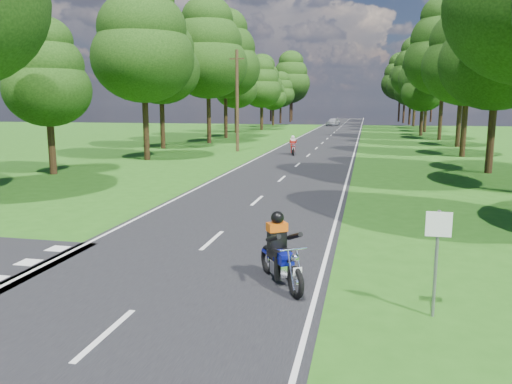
# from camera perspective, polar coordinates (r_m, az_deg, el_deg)

# --- Properties ---
(ground) EXTENTS (160.00, 160.00, 0.00)m
(ground) POSITION_cam_1_polar(r_m,az_deg,el_deg) (12.51, -7.81, -7.99)
(ground) COLOR #225613
(ground) RESTS_ON ground
(main_road) EXTENTS (7.00, 140.00, 0.02)m
(main_road) POSITION_cam_1_polar(r_m,az_deg,el_deg) (61.40, 8.58, 6.42)
(main_road) COLOR black
(main_road) RESTS_ON ground
(road_markings) EXTENTS (7.40, 140.00, 0.01)m
(road_markings) POSITION_cam_1_polar(r_m,az_deg,el_deg) (59.55, 8.32, 6.33)
(road_markings) COLOR silver
(road_markings) RESTS_ON main_road
(treeline) EXTENTS (40.00, 115.35, 14.78)m
(treeline) POSITION_cam_1_polar(r_m,az_deg,el_deg) (71.39, 10.51, 13.50)
(treeline) COLOR black
(treeline) RESTS_ON ground
(telegraph_pole) EXTENTS (1.20, 0.26, 8.00)m
(telegraph_pole) POSITION_cam_1_polar(r_m,az_deg,el_deg) (40.44, -2.17, 10.42)
(telegraph_pole) COLOR #382616
(telegraph_pole) RESTS_ON ground
(road_sign) EXTENTS (0.45, 0.07, 2.00)m
(road_sign) POSITION_cam_1_polar(r_m,az_deg,el_deg) (9.56, 20.00, -5.83)
(road_sign) COLOR slate
(road_sign) RESTS_ON ground
(rider_near_blue) EXTENTS (1.54, 1.94, 1.58)m
(rider_near_blue) POSITION_cam_1_polar(r_m,az_deg,el_deg) (10.68, 2.86, -6.54)
(rider_near_blue) COLOR #0D1593
(rider_near_blue) RESTS_ON main_road
(rider_far_red) EXTENTS (0.90, 1.81, 1.44)m
(rider_far_red) POSITION_cam_1_polar(r_m,az_deg,el_deg) (37.89, 4.24, 5.37)
(rider_far_red) COLOR #AF100D
(rider_far_red) RESTS_ON main_road
(distant_car) EXTENTS (2.50, 4.25, 1.36)m
(distant_car) POSITION_cam_1_polar(r_m,az_deg,el_deg) (87.15, 8.78, 7.94)
(distant_car) COLOR silver
(distant_car) RESTS_ON main_road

